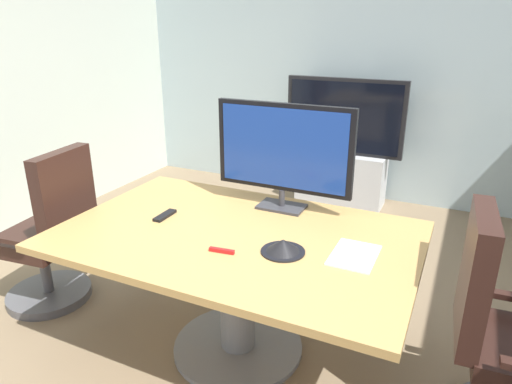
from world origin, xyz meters
TOP-DOWN VIEW (x-y plane):
  - ground_plane at (0.00, 0.00)m, footprint 6.96×6.96m
  - wall_back_glass_partition at (0.00, 2.98)m, footprint 5.32×0.10m
  - conference_table at (-0.06, 0.08)m, footprint 1.91×1.22m
  - office_chair_left at (-1.40, -0.01)m, footprint 0.62×0.60m
  - office_chair_right at (1.29, 0.09)m, footprint 0.61×0.59m
  - tv_monitor at (0.03, 0.52)m, footprint 0.84×0.18m
  - wall_display_unit at (-0.15, 2.62)m, footprint 1.20×0.36m
  - conference_phone at (0.25, -0.02)m, footprint 0.22×0.22m
  - remote_control at (-0.53, 0.09)m, footprint 0.05×0.17m
  - whiteboard_marker at (-0.02, -0.15)m, footprint 0.13×0.04m
  - paper_notepad at (0.58, 0.09)m, footprint 0.21×0.30m

SIDE VIEW (x-z plane):
  - ground_plane at x=0.00m, z-range 0.00..0.00m
  - wall_display_unit at x=-0.15m, z-range -0.21..1.10m
  - office_chair_left at x=-1.40m, z-range -0.09..1.00m
  - office_chair_right at x=1.29m, z-range -0.09..1.00m
  - conference_table at x=-0.06m, z-range 0.19..0.95m
  - paper_notepad at x=0.58m, z-range 0.76..0.77m
  - remote_control at x=-0.53m, z-range 0.76..0.78m
  - whiteboard_marker at x=-0.02m, z-range 0.76..0.78m
  - conference_phone at x=0.25m, z-range 0.76..0.83m
  - tv_monitor at x=0.03m, z-range 0.80..1.44m
  - wall_back_glass_partition at x=0.00m, z-range 0.00..2.74m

